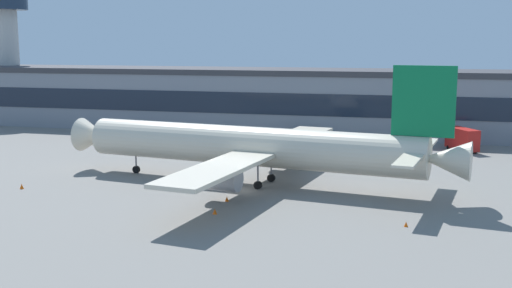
{
  "coord_description": "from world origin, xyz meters",
  "views": [
    {
      "loc": [
        22.74,
        -77.53,
        19.45
      ],
      "look_at": [
        -0.32,
        8.13,
        5.0
      ],
      "focal_mm": 43.72,
      "sensor_mm": 36.0,
      "label": 1
    }
  ],
  "objects_px": {
    "catering_truck": "(462,138)",
    "traffic_cone_3": "(215,211)",
    "crew_van": "(307,134)",
    "fuel_truck": "(124,130)",
    "pushback_tractor": "(273,142)",
    "traffic_cone_1": "(22,186)",
    "control_tower": "(6,37)",
    "traffic_cone_2": "(227,199)",
    "traffic_cone_0": "(406,224)",
    "airliner": "(255,147)"
  },
  "relations": [
    {
      "from": "catering_truck",
      "to": "traffic_cone_0",
      "type": "height_order",
      "value": "catering_truck"
    },
    {
      "from": "control_tower",
      "to": "fuel_truck",
      "type": "height_order",
      "value": "control_tower"
    },
    {
      "from": "pushback_tractor",
      "to": "traffic_cone_3",
      "type": "bearing_deg",
      "value": -84.76
    },
    {
      "from": "catering_truck",
      "to": "traffic_cone_3",
      "type": "bearing_deg",
      "value": -119.76
    },
    {
      "from": "control_tower",
      "to": "crew_van",
      "type": "relative_size",
      "value": 6.35
    },
    {
      "from": "airliner",
      "to": "traffic_cone_3",
      "type": "xyz_separation_m",
      "value": [
        -0.41,
        -15.88,
        -5.0
      ]
    },
    {
      "from": "fuel_truck",
      "to": "traffic_cone_2",
      "type": "xyz_separation_m",
      "value": [
        35.42,
        -42.21,
        -1.57
      ]
    },
    {
      "from": "crew_van",
      "to": "pushback_tractor",
      "type": "relative_size",
      "value": 1.01
    },
    {
      "from": "control_tower",
      "to": "fuel_truck",
      "type": "bearing_deg",
      "value": -28.6
    },
    {
      "from": "catering_truck",
      "to": "fuel_truck",
      "type": "relative_size",
      "value": 0.85
    },
    {
      "from": "traffic_cone_3",
      "to": "fuel_truck",
      "type": "bearing_deg",
      "value": 126.68
    },
    {
      "from": "airliner",
      "to": "catering_truck",
      "type": "bearing_deg",
      "value": 50.9
    },
    {
      "from": "traffic_cone_0",
      "to": "traffic_cone_3",
      "type": "xyz_separation_m",
      "value": [
        -21.36,
        -0.64,
        0.05
      ]
    },
    {
      "from": "traffic_cone_0",
      "to": "traffic_cone_1",
      "type": "xyz_separation_m",
      "value": [
        -50.54,
        4.47,
        0.06
      ]
    },
    {
      "from": "catering_truck",
      "to": "traffic_cone_3",
      "type": "relative_size",
      "value": 11.37
    },
    {
      "from": "traffic_cone_0",
      "to": "traffic_cone_3",
      "type": "height_order",
      "value": "traffic_cone_3"
    },
    {
      "from": "traffic_cone_3",
      "to": "traffic_cone_2",
      "type": "bearing_deg",
      "value": 94.22
    },
    {
      "from": "crew_van",
      "to": "control_tower",
      "type": "bearing_deg",
      "value": 168.21
    },
    {
      "from": "catering_truck",
      "to": "pushback_tractor",
      "type": "relative_size",
      "value": 1.43
    },
    {
      "from": "control_tower",
      "to": "traffic_cone_1",
      "type": "xyz_separation_m",
      "value": [
        51.14,
        -67.26,
        -20.54
      ]
    },
    {
      "from": "traffic_cone_1",
      "to": "traffic_cone_3",
      "type": "bearing_deg",
      "value": -9.94
    },
    {
      "from": "catering_truck",
      "to": "pushback_tractor",
      "type": "bearing_deg",
      "value": -170.99
    },
    {
      "from": "fuel_truck",
      "to": "pushback_tractor",
      "type": "xyz_separation_m",
      "value": [
        31.59,
        -1.67,
        -0.83
      ]
    },
    {
      "from": "airliner",
      "to": "traffic_cone_1",
      "type": "xyz_separation_m",
      "value": [
        -29.6,
        -10.77,
        -4.98
      ]
    },
    {
      "from": "catering_truck",
      "to": "traffic_cone_3",
      "type": "distance_m",
      "value": 59.75
    },
    {
      "from": "control_tower",
      "to": "crew_van",
      "type": "xyz_separation_m",
      "value": [
        80.71,
        -16.85,
        -19.42
      ]
    },
    {
      "from": "airliner",
      "to": "traffic_cone_1",
      "type": "bearing_deg",
      "value": -160.01
    },
    {
      "from": "pushback_tractor",
      "to": "traffic_cone_1",
      "type": "bearing_deg",
      "value": -121.07
    },
    {
      "from": "pushback_tractor",
      "to": "traffic_cone_2",
      "type": "relative_size",
      "value": 8.55
    },
    {
      "from": "airliner",
      "to": "traffic_cone_3",
      "type": "bearing_deg",
      "value": -91.49
    },
    {
      "from": "pushback_tractor",
      "to": "control_tower",
      "type": "bearing_deg",
      "value": 161.19
    },
    {
      "from": "crew_van",
      "to": "traffic_cone_2",
      "type": "relative_size",
      "value": 8.6
    },
    {
      "from": "traffic_cone_1",
      "to": "crew_van",
      "type": "bearing_deg",
      "value": 59.6
    },
    {
      "from": "catering_truck",
      "to": "traffic_cone_2",
      "type": "relative_size",
      "value": 12.22
    },
    {
      "from": "fuel_truck",
      "to": "traffic_cone_2",
      "type": "distance_m",
      "value": 55.12
    },
    {
      "from": "catering_truck",
      "to": "traffic_cone_3",
      "type": "xyz_separation_m",
      "value": [
        -29.64,
        -51.84,
        -1.96
      ]
    },
    {
      "from": "control_tower",
      "to": "catering_truck",
      "type": "distance_m",
      "value": 113.39
    },
    {
      "from": "traffic_cone_1",
      "to": "traffic_cone_3",
      "type": "xyz_separation_m",
      "value": [
        29.18,
        -5.11,
        -0.01
      ]
    },
    {
      "from": "crew_van",
      "to": "traffic_cone_0",
      "type": "bearing_deg",
      "value": -69.09
    },
    {
      "from": "pushback_tractor",
      "to": "traffic_cone_3",
      "type": "xyz_separation_m",
      "value": [
        4.26,
        -46.47,
        -0.72
      ]
    },
    {
      "from": "traffic_cone_0",
      "to": "traffic_cone_2",
      "type": "height_order",
      "value": "traffic_cone_2"
    },
    {
      "from": "control_tower",
      "to": "traffic_cone_2",
      "type": "relative_size",
      "value": 54.61
    },
    {
      "from": "control_tower",
      "to": "pushback_tractor",
      "type": "xyz_separation_m",
      "value": [
        76.05,
        -25.91,
        -19.83
      ]
    },
    {
      "from": "control_tower",
      "to": "catering_truck",
      "type": "height_order",
      "value": "control_tower"
    },
    {
      "from": "traffic_cone_1",
      "to": "airliner",
      "type": "bearing_deg",
      "value": 19.99
    },
    {
      "from": "control_tower",
      "to": "traffic_cone_1",
      "type": "bearing_deg",
      "value": -52.76
    },
    {
      "from": "pushback_tractor",
      "to": "crew_van",
      "type": "bearing_deg",
      "value": 62.79
    },
    {
      "from": "airliner",
      "to": "catering_truck",
      "type": "xyz_separation_m",
      "value": [
        29.22,
        35.96,
        -3.03
      ]
    },
    {
      "from": "fuel_truck",
      "to": "traffic_cone_1",
      "type": "bearing_deg",
      "value": -81.18
    },
    {
      "from": "crew_van",
      "to": "fuel_truck",
      "type": "height_order",
      "value": "fuel_truck"
    }
  ]
}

